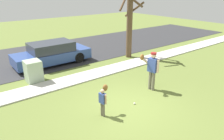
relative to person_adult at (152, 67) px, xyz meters
The scene contains 9 objects.
ground_plane 3.68m from the person_adult, 121.42° to the left, with size 48.00×48.00×0.00m, color olive.
sidewalk_strip 3.75m from the person_adult, 120.59° to the left, with size 36.00×1.20×0.06m, color beige.
road_surface 8.37m from the person_adult, 102.74° to the left, with size 36.00×6.80×0.02m, color #2D2D30.
person_adult is the anchor object (origin of this frame).
person_child 2.94m from the person_adult, behind, with size 0.47×0.47×1.11m.
baseball 1.90m from the person_adult, 160.40° to the right, with size 0.07×0.07×0.07m, color white.
utility_cabinet 5.70m from the person_adult, 133.40° to the left, with size 0.73×0.77×1.08m, color #9EB293.
street_tree_near 5.20m from the person_adult, 59.73° to the left, with size 1.84×1.88×4.71m.
parked_wagon_blue 6.48m from the person_adult, 109.08° to the left, with size 4.50×1.80×1.33m.
Camera 1 is at (-4.82, -5.30, 4.30)m, focal length 33.72 mm.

